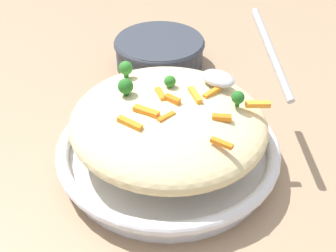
% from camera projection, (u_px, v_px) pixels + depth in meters
% --- Properties ---
extents(ground_plane, '(2.40, 2.40, 0.00)m').
position_uv_depth(ground_plane, '(168.00, 163.00, 0.73)').
color(ground_plane, '#9E7F60').
extents(serving_bowl, '(0.35, 0.35, 0.05)m').
position_uv_depth(serving_bowl, '(168.00, 151.00, 0.71)').
color(serving_bowl, silver).
rests_on(serving_bowl, ground_plane).
extents(pasta_mound, '(0.30, 0.30, 0.08)m').
position_uv_depth(pasta_mound, '(168.00, 122.00, 0.68)').
color(pasta_mound, beige).
rests_on(pasta_mound, serving_bowl).
extents(carrot_piece_0, '(0.01, 0.04, 0.01)m').
position_uv_depth(carrot_piece_0, '(212.00, 92.00, 0.67)').
color(carrot_piece_0, orange).
rests_on(carrot_piece_0, pasta_mound).
extents(carrot_piece_1, '(0.04, 0.03, 0.01)m').
position_uv_depth(carrot_piece_1, '(195.00, 95.00, 0.66)').
color(carrot_piece_1, orange).
rests_on(carrot_piece_1, pasta_mound).
extents(carrot_piece_2, '(0.04, 0.01, 0.01)m').
position_uv_depth(carrot_piece_2, '(130.00, 123.00, 0.61)').
color(carrot_piece_2, orange).
rests_on(carrot_piece_2, pasta_mound).
extents(carrot_piece_3, '(0.03, 0.02, 0.01)m').
position_uv_depth(carrot_piece_3, '(159.00, 95.00, 0.66)').
color(carrot_piece_3, orange).
rests_on(carrot_piece_3, pasta_mound).
extents(carrot_piece_4, '(0.04, 0.02, 0.01)m').
position_uv_depth(carrot_piece_4, '(147.00, 112.00, 0.63)').
color(carrot_piece_4, orange).
rests_on(carrot_piece_4, pasta_mound).
extents(carrot_piece_5, '(0.03, 0.01, 0.01)m').
position_uv_depth(carrot_piece_5, '(222.00, 143.00, 0.58)').
color(carrot_piece_5, orange).
rests_on(carrot_piece_5, pasta_mound).
extents(carrot_piece_6, '(0.03, 0.01, 0.01)m').
position_uv_depth(carrot_piece_6, '(171.00, 100.00, 0.64)').
color(carrot_piece_6, orange).
rests_on(carrot_piece_6, pasta_mound).
extents(carrot_piece_7, '(0.01, 0.03, 0.01)m').
position_uv_depth(carrot_piece_7, '(166.00, 117.00, 0.62)').
color(carrot_piece_7, orange).
rests_on(carrot_piece_7, pasta_mound).
extents(carrot_piece_8, '(0.03, 0.02, 0.01)m').
position_uv_depth(carrot_piece_8, '(222.00, 118.00, 0.62)').
color(carrot_piece_8, orange).
rests_on(carrot_piece_8, pasta_mound).
extents(carrot_piece_9, '(0.03, 0.03, 0.01)m').
position_uv_depth(carrot_piece_9, '(258.00, 104.00, 0.65)').
color(carrot_piece_9, orange).
rests_on(carrot_piece_9, pasta_mound).
extents(broccoli_floret_0, '(0.02, 0.02, 0.03)m').
position_uv_depth(broccoli_floret_0, '(126.00, 87.00, 0.66)').
color(broccoli_floret_0, '#205B1C').
rests_on(broccoli_floret_0, pasta_mound).
extents(broccoli_floret_1, '(0.02, 0.02, 0.03)m').
position_uv_depth(broccoli_floret_1, '(126.00, 68.00, 0.71)').
color(broccoli_floret_1, '#296820').
rests_on(broccoli_floret_1, pasta_mound).
extents(broccoli_floret_2, '(0.02, 0.02, 0.02)m').
position_uv_depth(broccoli_floret_2, '(170.00, 82.00, 0.67)').
color(broccoli_floret_2, '#296820').
rests_on(broccoli_floret_2, pasta_mound).
extents(broccoli_floret_3, '(0.02, 0.02, 0.02)m').
position_uv_depth(broccoli_floret_3, '(238.00, 98.00, 0.64)').
color(broccoli_floret_3, '#205B1C').
rests_on(broccoli_floret_3, pasta_mound).
extents(serving_spoon, '(0.15, 0.14, 0.08)m').
position_uv_depth(serving_spoon, '(239.00, 69.00, 0.69)').
color(serving_spoon, '#B7B7BC').
rests_on(serving_spoon, pasta_mound).
extents(companion_bowl, '(0.19, 0.19, 0.06)m').
position_uv_depth(companion_bowl, '(159.00, 51.00, 0.96)').
color(companion_bowl, '#333842').
rests_on(companion_bowl, ground_plane).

